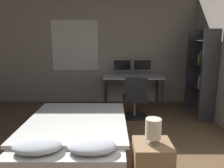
# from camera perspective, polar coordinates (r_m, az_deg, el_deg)

# --- Properties ---
(wall_back) EXTENTS (12.00, 0.08, 2.70)m
(wall_back) POSITION_cam_1_polar(r_m,az_deg,el_deg) (5.66, -0.26, 8.71)
(wall_back) COLOR #9E9384
(wall_back) RESTS_ON ground_plane
(bed) EXTENTS (1.46, 2.00, 0.54)m
(bed) POSITION_cam_1_polar(r_m,az_deg,el_deg) (3.31, -9.34, -13.53)
(bed) COLOR #846647
(bed) RESTS_ON ground_plane
(nightstand) EXTENTS (0.42, 0.40, 0.51)m
(nightstand) POSITION_cam_1_polar(r_m,az_deg,el_deg) (2.65, 10.49, -19.92)
(nightstand) COLOR #997551
(nightstand) RESTS_ON ground_plane
(bedside_lamp) EXTENTS (0.17, 0.17, 0.28)m
(bedside_lamp) POSITION_cam_1_polar(r_m,az_deg,el_deg) (2.45, 10.85, -11.51)
(bedside_lamp) COLOR gray
(bedside_lamp) RESTS_ON nightstand
(desk) EXTENTS (1.44, 0.69, 0.76)m
(desk) POSITION_cam_1_polar(r_m,az_deg,el_deg) (5.35, 5.60, 1.12)
(desk) COLOR beige
(desk) RESTS_ON ground_plane
(monitor_left) EXTENTS (0.46, 0.16, 0.38)m
(monitor_left) POSITION_cam_1_polar(r_m,az_deg,el_deg) (5.53, 2.79, 4.74)
(monitor_left) COLOR #B7B7BC
(monitor_left) RESTS_ON desk
(monitor_right) EXTENTS (0.46, 0.16, 0.38)m
(monitor_right) POSITION_cam_1_polar(r_m,az_deg,el_deg) (5.58, 8.03, 4.70)
(monitor_right) COLOR #B7B7BC
(monitor_right) RESTS_ON desk
(keyboard) EXTENTS (0.34, 0.13, 0.02)m
(keyboard) POSITION_cam_1_polar(r_m,az_deg,el_deg) (5.10, 5.87, 1.72)
(keyboard) COLOR #B7B7BC
(keyboard) RESTS_ON desk
(computer_mouse) EXTENTS (0.07, 0.05, 0.04)m
(computer_mouse) POSITION_cam_1_polar(r_m,az_deg,el_deg) (5.13, 8.77, 1.81)
(computer_mouse) COLOR #B7B7BC
(computer_mouse) RESTS_ON desk
(office_chair) EXTENTS (0.52, 0.52, 0.89)m
(office_chair) POSITION_cam_1_polar(r_m,az_deg,el_deg) (4.61, 6.13, -4.53)
(office_chair) COLOR black
(office_chair) RESTS_ON ground_plane
(bookshelf) EXTENTS (0.32, 0.89, 1.83)m
(bookshelf) POSITION_cam_1_polar(r_m,az_deg,el_deg) (4.93, 22.75, 3.47)
(bookshelf) COLOR #333338
(bookshelf) RESTS_ON ground_plane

